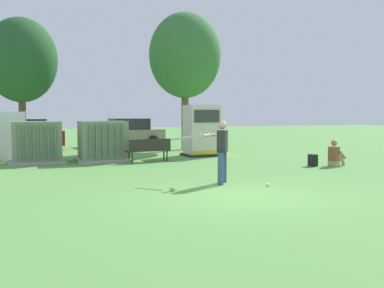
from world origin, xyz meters
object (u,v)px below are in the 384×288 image
at_px(parked_car_left_of_center, 127,133).
at_px(transformer_mid_west, 103,142).
at_px(generator_enclosure, 202,131).
at_px(sports_ball, 268,185).
at_px(seated_spectator, 335,156).
at_px(batter, 220,149).
at_px(parked_car_leftmost, 23,135).
at_px(backpack, 313,160).
at_px(park_bench, 149,149).
at_px(transformer_west, 36,143).

bearing_deg(parked_car_left_of_center, transformer_mid_west, -110.62).
height_order(generator_enclosure, parked_car_left_of_center, generator_enclosure).
height_order(generator_enclosure, sports_ball, generator_enclosure).
xyz_separation_m(transformer_mid_west, parked_car_left_of_center, (2.87, 7.64, -0.04)).
relative_size(transformer_mid_west, seated_spectator, 2.18).
xyz_separation_m(transformer_mid_west, batter, (1.92, -6.95, 0.19)).
bearing_deg(parked_car_leftmost, batter, -71.80).
distance_m(seated_spectator, backpack, 0.86).
relative_size(backpack, parked_car_leftmost, 0.10).
distance_m(generator_enclosure, sports_ball, 8.79).
distance_m(park_bench, backpack, 6.32).
relative_size(batter, parked_car_leftmost, 0.41).
height_order(transformer_west, backpack, transformer_west).
relative_size(batter, seated_spectator, 1.81).
bearing_deg(park_bench, parked_car_left_of_center, 81.99).
distance_m(generator_enclosure, parked_car_leftmost, 10.10).
xyz_separation_m(park_bench, backpack, (5.14, -3.65, -0.32)).
bearing_deg(batter, backpack, 26.06).
distance_m(sports_ball, parked_car_leftmost, 16.41).
height_order(park_bench, backpack, park_bench).
relative_size(park_bench, seated_spectator, 1.91).
height_order(sports_ball, parked_car_leftmost, parked_car_leftmost).
xyz_separation_m(park_bench, batter, (0.25, -6.05, 0.44)).
bearing_deg(transformer_west, backpack, -27.81).
distance_m(backpack, parked_car_left_of_center, 12.83).
bearing_deg(parked_car_leftmost, transformer_mid_west, -69.32).
xyz_separation_m(park_bench, seated_spectator, (5.96, -3.88, -0.16)).
distance_m(transformer_mid_west, parked_car_left_of_center, 8.16).
distance_m(transformer_mid_west, generator_enclosure, 4.67).
relative_size(batter, backpack, 3.95).
bearing_deg(backpack, transformer_mid_west, 146.22).
bearing_deg(transformer_west, sports_ball, -56.84).
bearing_deg(sports_ball, parked_car_leftmost, 110.36).
relative_size(generator_enclosure, sports_ball, 25.56).
height_order(generator_enclosure, batter, generator_enclosure).
bearing_deg(seated_spectator, backpack, 164.31).
bearing_deg(parked_car_left_of_center, batter, -93.74).
bearing_deg(transformer_mid_west, parked_car_leftmost, 110.68).
distance_m(generator_enclosure, park_bench, 3.38).
bearing_deg(seated_spectator, park_bench, 146.91).
xyz_separation_m(batter, sports_ball, (0.96, -0.93, -0.93)).
bearing_deg(park_bench, seated_spectator, -33.09).
height_order(transformer_mid_west, park_bench, transformer_mid_west).
distance_m(transformer_mid_west, seated_spectator, 9.01).
xyz_separation_m(transformer_west, parked_car_leftmost, (-0.32, 7.13, -0.04)).
relative_size(sports_ball, backpack, 0.20).
height_order(transformer_mid_west, parked_car_leftmost, same).
xyz_separation_m(batter, seated_spectator, (5.71, 2.16, -0.60)).
height_order(sports_ball, seated_spectator, seated_spectator).
relative_size(transformer_mid_west, parked_car_left_of_center, 0.49).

